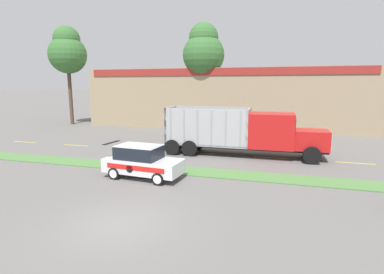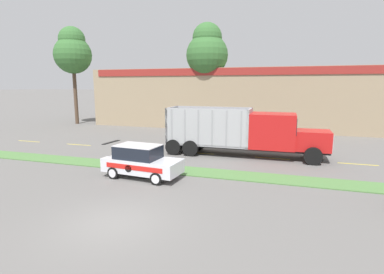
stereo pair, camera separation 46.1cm
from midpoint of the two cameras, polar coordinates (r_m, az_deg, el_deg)
The scene contains 13 objects.
ground_plane at distance 11.95m, azimuth -13.57°, elevation -15.59°, with size 600.00×600.00×0.00m, color slate.
grass_verge at distance 18.11m, azimuth -1.73°, elevation -6.34°, with size 120.00×1.78×0.06m, color #517F42.
centre_line_1 at distance 31.12m, azimuth -28.24°, elevation -0.72°, with size 2.40×0.14×0.01m, color yellow.
centre_line_2 at distance 27.55m, azimuth -20.33°, elevation -1.39°, with size 2.40×0.14×0.01m, color yellow.
centre_line_3 at distance 24.65m, azimuth -10.33°, elevation -2.19°, with size 2.40×0.14×0.01m, color yellow.
centre_line_4 at distance 22.69m, azimuth 1.87°, elevation -3.08°, with size 2.40×0.14×0.01m, color yellow.
centre_line_5 at distance 21.92m, azimuth 15.63°, elevation -3.91°, with size 2.40×0.14×0.01m, color yellow.
centre_line_6 at distance 22.46m, azimuth 29.56°, elevation -4.52°, with size 2.40×0.14×0.01m, color yellow.
dump_truck_lead at distance 21.77m, azimuth 13.04°, elevation 0.58°, with size 11.40×2.71×3.45m.
rally_car at distance 16.85m, azimuth -8.90°, elevation -4.56°, with size 4.49×2.21×1.85m.
store_building_backdrop at distance 39.67m, azimuth 7.82°, elevation 7.48°, with size 33.15×12.10×7.00m.
tree_behind_left at distance 35.40m, azimuth 3.28°, elevation 16.02°, with size 4.76×4.76×12.04m.
tree_behind_centre at distance 42.65m, azimuth -21.49°, elevation 14.89°, with size 4.73×4.73×12.44m.
Camera 2 is at (5.93, -9.13, 5.08)m, focal length 28.00 mm.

